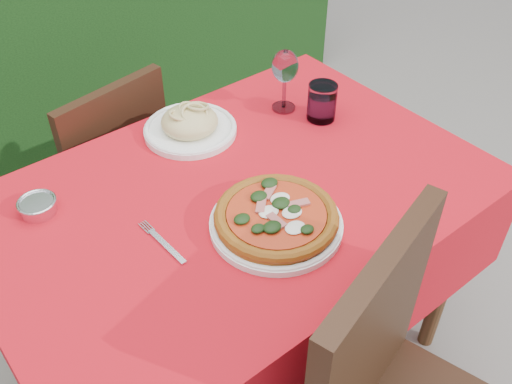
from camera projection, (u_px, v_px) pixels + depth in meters
ground at (242, 358)px, 1.92m from camera, size 60.00×60.00×0.00m
dining_table at (239, 234)px, 1.53m from camera, size 1.26×0.86×0.75m
chair_far at (108, 172)px, 1.92m from camera, size 0.43×0.43×0.84m
pizza_plate at (276, 219)px, 1.32m from camera, size 0.36×0.36×0.06m
pasta_plate at (190, 125)px, 1.61m from camera, size 0.26×0.26×0.07m
water_glass at (322, 104)px, 1.65m from camera, size 0.08×0.08×0.11m
wine_glass at (285, 69)px, 1.63m from camera, size 0.08×0.08×0.19m
fork at (167, 246)px, 1.28m from camera, size 0.03×0.18×0.00m
steel_ramekin at (38, 207)px, 1.36m from camera, size 0.09×0.09×0.03m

